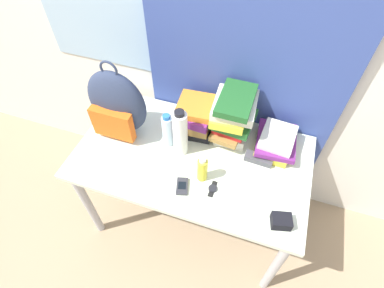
# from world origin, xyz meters

# --- Properties ---
(ground_plane) EXTENTS (12.00, 12.00, 0.00)m
(ground_plane) POSITION_xyz_m (0.00, 0.00, 0.00)
(ground_plane) COLOR #9E8466
(wall_back) EXTENTS (6.00, 0.06, 2.50)m
(wall_back) POSITION_xyz_m (-0.00, 0.80, 1.25)
(wall_back) COLOR silver
(wall_back) RESTS_ON ground_plane
(curtain_blue) EXTENTS (1.09, 0.04, 2.50)m
(curtain_blue) POSITION_xyz_m (0.16, 0.75, 1.25)
(curtain_blue) COLOR #384C93
(curtain_blue) RESTS_ON ground_plane
(desk) EXTENTS (1.28, 0.72, 0.73)m
(desk) POSITION_xyz_m (0.00, 0.36, 0.64)
(desk) COLOR silver
(desk) RESTS_ON ground_plane
(backpack) EXTENTS (0.34, 0.18, 0.47)m
(backpack) POSITION_xyz_m (-0.45, 0.41, 0.92)
(backpack) COLOR #2D3851
(backpack) RESTS_ON desk
(book_stack_left) EXTENTS (0.24, 0.26, 0.20)m
(book_stack_left) POSITION_xyz_m (-0.05, 0.56, 0.82)
(book_stack_left) COLOR black
(book_stack_left) RESTS_ON desk
(book_stack_center) EXTENTS (0.24, 0.29, 0.30)m
(book_stack_center) POSITION_xyz_m (0.16, 0.57, 0.89)
(book_stack_center) COLOR silver
(book_stack_center) RESTS_ON desk
(book_stack_right) EXTENTS (0.23, 0.28, 0.11)m
(book_stack_right) POSITION_xyz_m (0.42, 0.56, 0.78)
(book_stack_right) COLOR yellow
(book_stack_right) RESTS_ON desk
(water_bottle) EXTENTS (0.06, 0.06, 0.22)m
(water_bottle) POSITION_xyz_m (-0.15, 0.40, 0.83)
(water_bottle) COLOR silver
(water_bottle) RESTS_ON desk
(sports_bottle) EXTENTS (0.08, 0.08, 0.30)m
(sports_bottle) POSITION_xyz_m (-0.07, 0.37, 0.87)
(sports_bottle) COLOR white
(sports_bottle) RESTS_ON desk
(sunscreen_bottle) EXTENTS (0.05, 0.05, 0.16)m
(sunscreen_bottle) POSITION_xyz_m (0.10, 0.24, 0.80)
(sunscreen_bottle) COLOR yellow
(sunscreen_bottle) RESTS_ON desk
(cell_phone) EXTENTS (0.08, 0.11, 0.02)m
(cell_phone) POSITION_xyz_m (0.02, 0.15, 0.73)
(cell_phone) COLOR #2D2D33
(cell_phone) RESTS_ON desk
(sunglasses_case) EXTENTS (0.15, 0.06, 0.04)m
(sunglasses_case) POSITION_xyz_m (0.35, 0.44, 0.74)
(sunglasses_case) COLOR #47474C
(sunglasses_case) RESTS_ON desk
(camera_pouch) EXTENTS (0.11, 0.09, 0.05)m
(camera_pouch) POSITION_xyz_m (0.52, 0.11, 0.75)
(camera_pouch) COLOR black
(camera_pouch) RESTS_ON desk
(wristwatch) EXTENTS (0.04, 0.09, 0.01)m
(wristwatch) POSITION_xyz_m (0.17, 0.19, 0.73)
(wristwatch) COLOR black
(wristwatch) RESTS_ON desk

